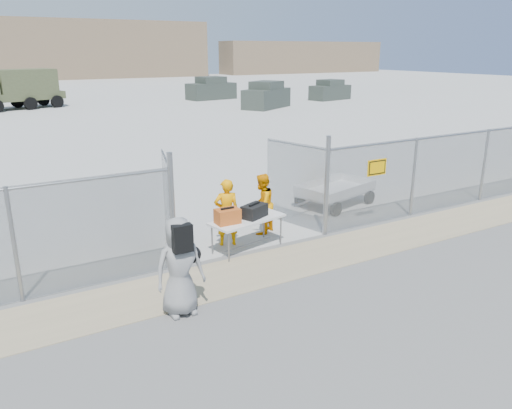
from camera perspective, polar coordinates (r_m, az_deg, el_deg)
ground at (r=10.15m, az=5.72°, el=-8.87°), size 160.00×160.00×0.00m
tarmac_inside at (r=49.84m, az=-24.11°, el=10.69°), size 160.00×80.00×0.01m
dirt_strip at (r=10.89m, az=2.65°, el=-6.86°), size 44.00×1.60×0.01m
distant_hills at (r=85.98m, az=-24.04°, el=15.89°), size 140.00×6.00×9.00m
chain_link_fence at (r=11.31m, az=-0.00°, el=0.00°), size 40.00×0.20×2.20m
folding_table at (r=11.55m, az=-1.00°, el=-3.39°), size 1.91×1.10×0.76m
orange_bag at (r=11.08m, az=-3.28°, el=-1.34°), size 0.53×0.35×0.33m
black_duffel at (r=11.47m, az=-0.19°, el=-0.75°), size 0.71×0.58×0.30m
security_worker_left at (r=11.70m, az=-3.37°, el=-0.93°), size 0.68×0.55×1.62m
security_worker_right at (r=12.46m, az=0.67°, el=0.05°), size 0.94×0.88×1.54m
visitor at (r=8.75m, az=-8.74°, el=-7.02°), size 0.88×0.58×1.78m
utility_trailer at (r=15.06m, az=9.04°, el=1.30°), size 3.31×2.25×0.73m
military_truck at (r=43.86m, az=-25.41°, el=11.80°), size 6.73×4.11×3.01m
parked_vehicle_near at (r=40.37m, az=1.20°, el=12.39°), size 4.93×4.04×2.04m
parked_vehicle_mid at (r=47.88m, az=-5.15°, el=13.08°), size 4.73×2.68×2.02m
parked_vehicle_far at (r=47.76m, az=8.46°, el=12.82°), size 4.23×2.53×1.79m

